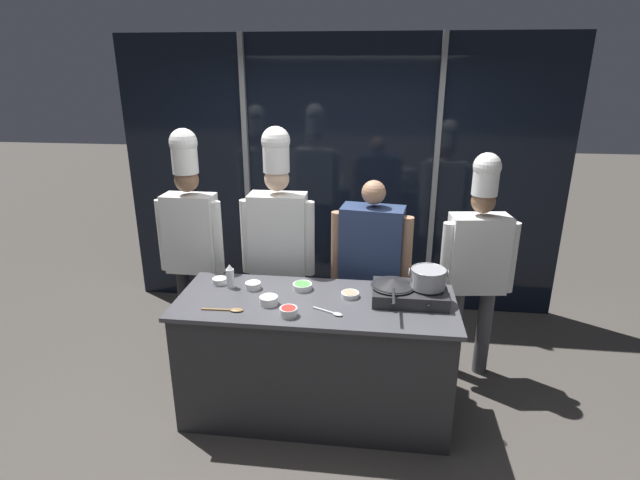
{
  "coord_description": "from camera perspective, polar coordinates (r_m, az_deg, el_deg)",
  "views": [
    {
      "loc": [
        0.41,
        -3.04,
        2.43
      ],
      "look_at": [
        0.0,
        0.25,
        1.25
      ],
      "focal_mm": 28.0,
      "sensor_mm": 36.0,
      "label": 1
    }
  ],
  "objects": [
    {
      "name": "ground_plane",
      "position": [
        3.91,
        -0.47,
        -18.78
      ],
      "size": [
        24.0,
        24.0,
        0.0
      ],
      "primitive_type": "plane",
      "color": "#47423D"
    },
    {
      "name": "window_wall_back",
      "position": [
        4.97,
        2.2,
        7.02
      ],
      "size": [
        4.34,
        0.09,
        2.7
      ],
      "color": "black",
      "rests_on": "ground_plane"
    },
    {
      "name": "demo_counter",
      "position": [
        3.65,
        -0.5,
        -13.23
      ],
      "size": [
        1.91,
        0.75,
        0.9
      ],
      "color": "#2D2D30",
      "rests_on": "ground_plane"
    },
    {
      "name": "portable_stove",
      "position": [
        3.47,
        10.2,
        -6.04
      ],
      "size": [
        0.5,
        0.36,
        0.1
      ],
      "color": "#28282B",
      "rests_on": "demo_counter"
    },
    {
      "name": "frying_pan",
      "position": [
        3.43,
        8.35,
        -4.82
      ],
      "size": [
        0.3,
        0.52,
        0.05
      ],
      "color": "#232326",
      "rests_on": "portable_stove"
    },
    {
      "name": "stock_pot",
      "position": [
        3.43,
        12.26,
        -4.23
      ],
      "size": [
        0.26,
        0.24,
        0.13
      ],
      "color": "#93969B",
      "rests_on": "portable_stove"
    },
    {
      "name": "squeeze_bottle_clear",
      "position": [
        3.64,
        -10.24,
        -4.11
      ],
      "size": [
        0.06,
        0.06,
        0.18
      ],
      "color": "white",
      "rests_on": "demo_counter"
    },
    {
      "name": "prep_bowl_garlic",
      "position": [
        3.38,
        -5.88,
        -6.82
      ],
      "size": [
        0.13,
        0.13,
        0.06
      ],
      "color": "white",
      "rests_on": "demo_counter"
    },
    {
      "name": "prep_bowl_noodles",
      "position": [
        3.62,
        -7.66,
        -5.12
      ],
      "size": [
        0.11,
        0.11,
        0.05
      ],
      "color": "white",
      "rests_on": "demo_counter"
    },
    {
      "name": "prep_bowl_chicken",
      "position": [
        3.74,
        -11.39,
        -4.55
      ],
      "size": [
        0.11,
        0.11,
        0.04
      ],
      "color": "white",
      "rests_on": "demo_counter"
    },
    {
      "name": "prep_bowl_mushrooms",
      "position": [
        3.48,
        3.47,
        -6.19
      ],
      "size": [
        0.13,
        0.13,
        0.04
      ],
      "color": "white",
      "rests_on": "demo_counter"
    },
    {
      "name": "prep_bowl_scallions",
      "position": [
        3.58,
        -2.02,
        -5.27
      ],
      "size": [
        0.14,
        0.14,
        0.05
      ],
      "color": "white",
      "rests_on": "demo_counter"
    },
    {
      "name": "prep_bowl_bell_pepper",
      "position": [
        3.22,
        -3.61,
        -8.11
      ],
      "size": [
        0.12,
        0.12,
        0.06
      ],
      "color": "white",
      "rests_on": "demo_counter"
    },
    {
      "name": "serving_spoon_slotted",
      "position": [
        3.34,
        -10.11,
        -7.87
      ],
      "size": [
        0.28,
        0.06,
        0.02
      ],
      "color": "olive",
      "rests_on": "demo_counter"
    },
    {
      "name": "serving_spoon_solid",
      "position": [
        3.25,
        1.52,
        -8.34
      ],
      "size": [
        0.21,
        0.12,
        0.02
      ],
      "color": "#B2B5BA",
      "rests_on": "demo_counter"
    },
    {
      "name": "chef_head",
      "position": [
        4.18,
        -14.52,
        1.1
      ],
      "size": [
        0.54,
        0.22,
        1.96
      ],
      "rotation": [
        0.0,
        0.0,
        3.13
      ],
      "color": "#232326",
      "rests_on": "ground_plane"
    },
    {
      "name": "chef_sous",
      "position": [
        4.0,
        -4.79,
        0.76
      ],
      "size": [
        0.59,
        0.24,
        1.99
      ],
      "rotation": [
        0.0,
        0.0,
        3.15
      ],
      "color": "#232326",
      "rests_on": "ground_plane"
    },
    {
      "name": "person_guest",
      "position": [
        3.95,
        5.86,
        -2.37
      ],
      "size": [
        0.63,
        0.31,
        1.6
      ],
      "rotation": [
        0.0,
        0.0,
        3.01
      ],
      "color": "#232326",
      "rests_on": "ground_plane"
    },
    {
      "name": "chef_line",
      "position": [
        4.01,
        17.54,
        -1.66
      ],
      "size": [
        0.58,
        0.29,
        1.82
      ],
      "rotation": [
        0.0,
        0.0,
        3.28
      ],
      "color": "#4C4C51",
      "rests_on": "ground_plane"
    }
  ]
}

